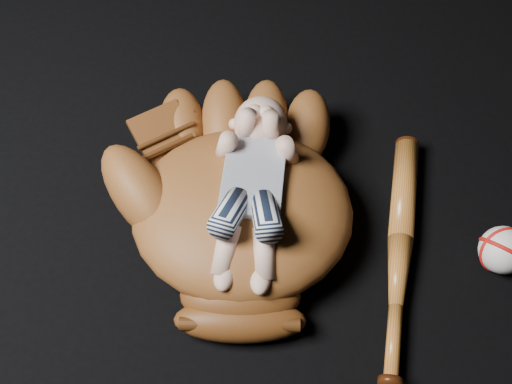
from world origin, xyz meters
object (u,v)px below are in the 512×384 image
baseball_glove (242,205)px  newborn_baby (252,190)px  baseball_bat (400,253)px  baseball (503,250)px

baseball_glove → newborn_baby: (0.02, 0.00, 0.05)m
baseball_bat → baseball_glove: bearing=-178.5°
baseball_glove → baseball: bearing=-7.3°
baseball → newborn_baby: bearing=-174.6°
baseball_glove → baseball_bat: baseball_glove is taller
newborn_baby → baseball_bat: size_ratio=0.74×
newborn_baby → baseball_glove: bearing=177.2°
baseball_glove → newborn_baby: bearing=-8.0°
newborn_baby → baseball: size_ratio=4.31×
baseball → baseball_glove: bearing=-174.6°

